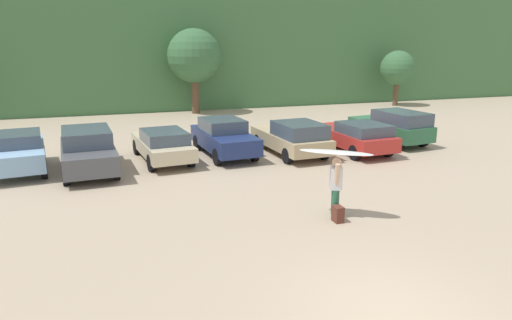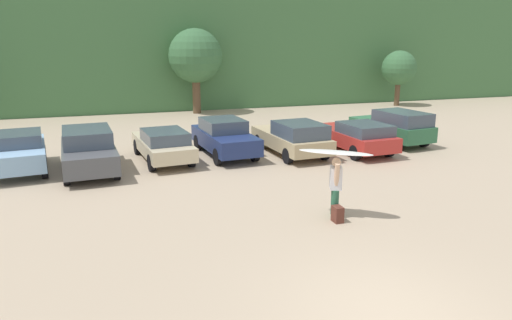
{
  "view_description": "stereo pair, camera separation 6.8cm",
  "coord_description": "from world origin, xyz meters",
  "px_view_note": "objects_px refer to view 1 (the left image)",
  "views": [
    {
      "loc": [
        -4.76,
        -6.54,
        4.88
      ],
      "look_at": [
        -0.06,
        7.66,
        1.05
      ],
      "focal_mm": 32.81,
      "sensor_mm": 36.0,
      "label": 1
    },
    {
      "loc": [
        -4.69,
        -6.56,
        4.88
      ],
      "look_at": [
        -0.06,
        7.66,
        1.05
      ],
      "focal_mm": 32.81,
      "sensor_mm": 36.0,
      "label": 2
    }
  ],
  "objects_px": {
    "parked_car_sky_blue": "(17,151)",
    "parked_car_navy": "(224,137)",
    "backpack_dropped": "(338,214)",
    "surfboard_white": "(336,152)",
    "person_adult": "(336,183)",
    "parked_car_champagne": "(163,144)",
    "parked_car_tan": "(292,137)",
    "parked_car_red": "(355,136)",
    "parked_car_forest_green": "(393,126)",
    "parked_car_dark_gray": "(88,150)"
  },
  "relations": [
    {
      "from": "parked_car_tan",
      "to": "parked_car_champagne",
      "type": "bearing_deg",
      "value": 78.85
    },
    {
      "from": "parked_car_navy",
      "to": "parked_car_forest_green",
      "type": "height_order",
      "value": "parked_car_forest_green"
    },
    {
      "from": "parked_car_navy",
      "to": "parked_car_forest_green",
      "type": "relative_size",
      "value": 1.01
    },
    {
      "from": "parked_car_dark_gray",
      "to": "person_adult",
      "type": "bearing_deg",
      "value": -140.75
    },
    {
      "from": "surfboard_white",
      "to": "backpack_dropped",
      "type": "distance_m",
      "value": 1.71
    },
    {
      "from": "surfboard_white",
      "to": "person_adult",
      "type": "bearing_deg",
      "value": -105.73
    },
    {
      "from": "surfboard_white",
      "to": "parked_car_navy",
      "type": "bearing_deg",
      "value": -45.59
    },
    {
      "from": "person_adult",
      "to": "backpack_dropped",
      "type": "distance_m",
      "value": 0.87
    },
    {
      "from": "parked_car_sky_blue",
      "to": "backpack_dropped",
      "type": "relative_size",
      "value": 9.6
    },
    {
      "from": "parked_car_sky_blue",
      "to": "parked_car_dark_gray",
      "type": "xyz_separation_m",
      "value": [
        2.55,
        -0.78,
        0.05
      ]
    },
    {
      "from": "surfboard_white",
      "to": "parked_car_champagne",
      "type": "bearing_deg",
      "value": -27.92
    },
    {
      "from": "backpack_dropped",
      "to": "parked_car_champagne",
      "type": "bearing_deg",
      "value": 114.03
    },
    {
      "from": "person_adult",
      "to": "surfboard_white",
      "type": "distance_m",
      "value": 0.93
    },
    {
      "from": "surfboard_white",
      "to": "parked_car_sky_blue",
      "type": "bearing_deg",
      "value": -4.22
    },
    {
      "from": "parked_car_navy",
      "to": "backpack_dropped",
      "type": "xyz_separation_m",
      "value": [
        1.04,
        -8.53,
        -0.6
      ]
    },
    {
      "from": "parked_car_red",
      "to": "backpack_dropped",
      "type": "height_order",
      "value": "parked_car_red"
    },
    {
      "from": "parked_car_sky_blue",
      "to": "parked_car_tan",
      "type": "bearing_deg",
      "value": -100.58
    },
    {
      "from": "parked_car_dark_gray",
      "to": "parked_car_tan",
      "type": "distance_m",
      "value": 8.42
    },
    {
      "from": "parked_car_dark_gray",
      "to": "parked_car_red",
      "type": "relative_size",
      "value": 0.99
    },
    {
      "from": "parked_car_forest_green",
      "to": "parked_car_navy",
      "type": "bearing_deg",
      "value": 81.24
    },
    {
      "from": "parked_car_forest_green",
      "to": "backpack_dropped",
      "type": "relative_size",
      "value": 10.08
    },
    {
      "from": "parked_car_navy",
      "to": "backpack_dropped",
      "type": "relative_size",
      "value": 10.22
    },
    {
      "from": "parked_car_sky_blue",
      "to": "parked_car_dark_gray",
      "type": "relative_size",
      "value": 0.93
    },
    {
      "from": "parked_car_tan",
      "to": "parked_car_sky_blue",
      "type": "bearing_deg",
      "value": 82.12
    },
    {
      "from": "parked_car_sky_blue",
      "to": "person_adult",
      "type": "bearing_deg",
      "value": -137.19
    },
    {
      "from": "parked_car_champagne",
      "to": "surfboard_white",
      "type": "distance_m",
      "value": 8.88
    },
    {
      "from": "parked_car_champagne",
      "to": "parked_car_navy",
      "type": "distance_m",
      "value": 2.68
    },
    {
      "from": "surfboard_white",
      "to": "backpack_dropped",
      "type": "height_order",
      "value": "surfboard_white"
    },
    {
      "from": "parked_car_dark_gray",
      "to": "person_adult",
      "type": "distance_m",
      "value": 9.84
    },
    {
      "from": "parked_car_sky_blue",
      "to": "parked_car_dark_gray",
      "type": "bearing_deg",
      "value": -113.67
    },
    {
      "from": "backpack_dropped",
      "to": "surfboard_white",
      "type": "bearing_deg",
      "value": 82.32
    },
    {
      "from": "parked_car_dark_gray",
      "to": "backpack_dropped",
      "type": "xyz_separation_m",
      "value": [
        6.61,
        -7.6,
        -0.62
      ]
    },
    {
      "from": "parked_car_champagne",
      "to": "parked_car_tan",
      "type": "distance_m",
      "value": 5.56
    },
    {
      "from": "parked_car_champagne",
      "to": "parked_car_sky_blue",
      "type": "bearing_deg",
      "value": 83.46
    },
    {
      "from": "parked_car_navy",
      "to": "parked_car_sky_blue",
      "type": "bearing_deg",
      "value": 86.62
    },
    {
      "from": "parked_car_sky_blue",
      "to": "person_adult",
      "type": "distance_m",
      "value": 12.23
    },
    {
      "from": "backpack_dropped",
      "to": "person_adult",
      "type": "bearing_deg",
      "value": 73.68
    },
    {
      "from": "parked_car_forest_green",
      "to": "backpack_dropped",
      "type": "distance_m",
      "value": 11.11
    },
    {
      "from": "parked_car_sky_blue",
      "to": "surfboard_white",
      "type": "distance_m",
      "value": 12.26
    },
    {
      "from": "person_adult",
      "to": "parked_car_dark_gray",
      "type": "bearing_deg",
      "value": -24.51
    },
    {
      "from": "person_adult",
      "to": "surfboard_white",
      "type": "relative_size",
      "value": 0.87
    },
    {
      "from": "surfboard_white",
      "to": "parked_car_tan",
      "type": "bearing_deg",
      "value": -66.81
    },
    {
      "from": "person_adult",
      "to": "parked_car_champagne",
      "type": "bearing_deg",
      "value": -41.82
    },
    {
      "from": "parked_car_navy",
      "to": "parked_car_forest_green",
      "type": "distance_m",
      "value": 8.39
    },
    {
      "from": "parked_car_sky_blue",
      "to": "parked_car_navy",
      "type": "xyz_separation_m",
      "value": [
        8.12,
        0.15,
        0.02
      ]
    },
    {
      "from": "parked_car_tan",
      "to": "backpack_dropped",
      "type": "relative_size",
      "value": 10.52
    },
    {
      "from": "parked_car_champagne",
      "to": "parked_car_red",
      "type": "relative_size",
      "value": 1.01
    },
    {
      "from": "parked_car_navy",
      "to": "backpack_dropped",
      "type": "height_order",
      "value": "parked_car_navy"
    },
    {
      "from": "parked_car_champagne",
      "to": "parked_car_red",
      "type": "distance_m",
      "value": 8.47
    },
    {
      "from": "parked_car_sky_blue",
      "to": "parked_car_champagne",
      "type": "relative_size",
      "value": 0.91
    }
  ]
}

